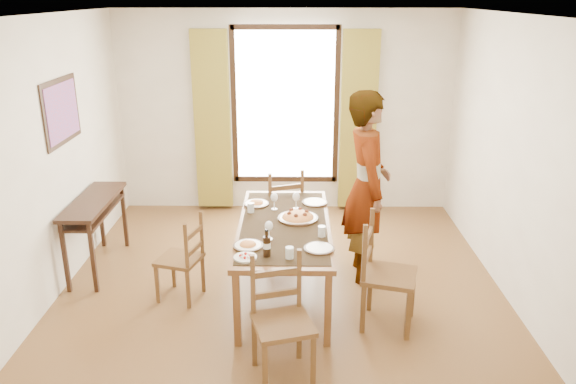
{
  "coord_description": "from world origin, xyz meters",
  "views": [
    {
      "loc": [
        0.12,
        -4.99,
        2.88
      ],
      "look_at": [
        0.06,
        0.3,
        1.0
      ],
      "focal_mm": 35.0,
      "sensor_mm": 36.0,
      "label": 1
    }
  ],
  "objects_px": {
    "console_table": "(94,209)",
    "pasta_platter": "(298,215)",
    "dining_table": "(284,230)",
    "man": "(367,187)"
  },
  "relations": [
    {
      "from": "console_table",
      "to": "pasta_platter",
      "type": "height_order",
      "value": "pasta_platter"
    },
    {
      "from": "dining_table",
      "to": "man",
      "type": "relative_size",
      "value": 0.97
    },
    {
      "from": "dining_table",
      "to": "pasta_platter",
      "type": "bearing_deg",
      "value": 38.72
    },
    {
      "from": "dining_table",
      "to": "pasta_platter",
      "type": "distance_m",
      "value": 0.21
    },
    {
      "from": "console_table",
      "to": "pasta_platter",
      "type": "relative_size",
      "value": 3.0
    },
    {
      "from": "dining_table",
      "to": "pasta_platter",
      "type": "height_order",
      "value": "pasta_platter"
    },
    {
      "from": "console_table",
      "to": "dining_table",
      "type": "bearing_deg",
      "value": -14.72
    },
    {
      "from": "man",
      "to": "dining_table",
      "type": "bearing_deg",
      "value": 113.76
    },
    {
      "from": "console_table",
      "to": "man",
      "type": "distance_m",
      "value": 2.92
    },
    {
      "from": "console_table",
      "to": "dining_table",
      "type": "xyz_separation_m",
      "value": [
        2.06,
        -0.54,
        0.01
      ]
    }
  ]
}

